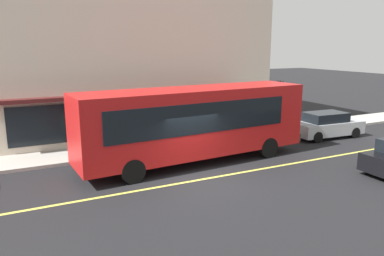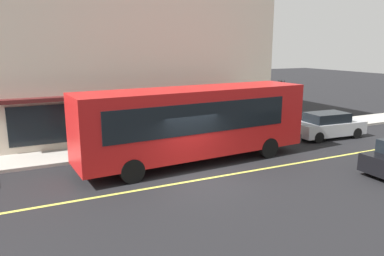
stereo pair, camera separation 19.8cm
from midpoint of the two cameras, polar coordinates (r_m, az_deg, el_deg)
name	(u,v)px [view 1 (the left image)]	position (r m, az deg, el deg)	size (l,w,h in m)	color
ground	(202,179)	(15.48, 1.16, -7.87)	(120.00, 120.00, 0.00)	black
sidewalk	(154,146)	(20.36, -6.15, -2.72)	(80.00, 2.45, 0.15)	#B2ADA3
lane_centre_stripe	(202,179)	(15.48, 1.16, -7.86)	(36.00, 0.16, 0.01)	#D8D14C
storefront_building	(97,38)	(26.05, -14.52, 13.20)	(19.56, 12.13, 11.81)	beige
bus	(195,121)	(17.21, 0.20, 1.08)	(11.26, 3.20, 3.50)	red
traffic_light	(280,94)	(23.23, 13.04, 5.09)	(0.30, 0.52, 3.20)	#2D2D33
car_silver	(326,125)	(23.67, 19.63, 0.42)	(4.39, 2.05, 1.52)	#B7BABF
pedestrian_mid_block	(251,116)	(22.88, 8.83, 1.86)	(0.34, 0.34, 1.79)	black
pedestrian_at_corner	(72,136)	(19.12, -18.10, -1.17)	(0.34, 0.34, 1.56)	black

